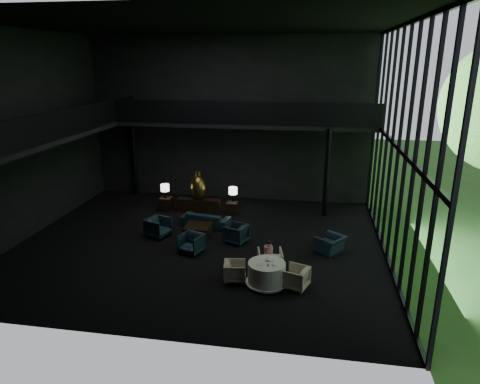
% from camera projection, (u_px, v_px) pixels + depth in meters
% --- Properties ---
extents(floor, '(14.00, 12.00, 0.02)m').
position_uv_depth(floor, '(201.00, 244.00, 16.63)').
color(floor, black).
rests_on(floor, ground).
extents(ceiling, '(14.00, 12.00, 0.02)m').
position_uv_depth(ceiling, '(195.00, 24.00, 14.26)').
color(ceiling, black).
rests_on(ceiling, ground).
extents(wall_back, '(14.00, 0.04, 8.00)m').
position_uv_depth(wall_back, '(229.00, 120.00, 21.10)').
color(wall_back, black).
rests_on(wall_back, ground).
extents(wall_front, '(14.00, 0.04, 8.00)m').
position_uv_depth(wall_front, '(131.00, 190.00, 9.79)').
color(wall_front, black).
rests_on(wall_front, ground).
extents(wall_left, '(0.04, 12.00, 8.00)m').
position_uv_depth(wall_left, '(23.00, 137.00, 16.55)').
color(wall_left, black).
rests_on(wall_left, ground).
extents(curtain_wall, '(0.20, 12.00, 8.00)m').
position_uv_depth(curtain_wall, '(399.00, 148.00, 14.35)').
color(curtain_wall, black).
rests_on(curtain_wall, ground).
extents(mezzanine_left, '(2.00, 12.00, 0.25)m').
position_uv_depth(mezzanine_left, '(46.00, 137.00, 16.39)').
color(mezzanine_left, black).
rests_on(mezzanine_left, wall_left).
extents(mezzanine_back, '(12.00, 2.00, 0.25)m').
position_uv_depth(mezzanine_back, '(246.00, 123.00, 20.00)').
color(mezzanine_back, black).
rests_on(mezzanine_back, wall_back).
extents(railing_left, '(0.06, 12.00, 1.00)m').
position_uv_depth(railing_left, '(69.00, 122.00, 16.06)').
color(railing_left, black).
rests_on(railing_left, mezzanine_left).
extents(railing_back, '(12.00, 0.06, 1.00)m').
position_uv_depth(railing_back, '(243.00, 113.00, 18.88)').
color(railing_back, black).
rests_on(railing_back, mezzanine_back).
extents(column_nw, '(0.24, 0.24, 4.00)m').
position_uv_depth(column_nw, '(134.00, 157.00, 22.20)').
color(column_nw, black).
rests_on(column_nw, floor).
extents(column_ne, '(0.24, 0.24, 4.00)m').
position_uv_depth(column_ne, '(327.00, 173.00, 19.05)').
color(column_ne, black).
rests_on(column_ne, floor).
extents(console, '(1.99, 0.45, 0.63)m').
position_uv_depth(console, '(199.00, 205.00, 20.03)').
color(console, black).
rests_on(console, floor).
extents(bronze_urn, '(0.72, 0.72, 1.34)m').
position_uv_depth(bronze_urn, '(198.00, 187.00, 19.76)').
color(bronze_urn, olive).
rests_on(bronze_urn, console).
extents(side_table_left, '(0.56, 0.56, 0.61)m').
position_uv_depth(side_table_left, '(166.00, 204.00, 20.27)').
color(side_table_left, black).
rests_on(side_table_left, floor).
extents(table_lamp_left, '(0.40, 0.40, 0.66)m').
position_uv_depth(table_lamp_left, '(165.00, 188.00, 20.00)').
color(table_lamp_left, black).
rests_on(table_lamp_left, side_table_left).
extents(side_table_right, '(0.51, 0.51, 0.56)m').
position_uv_depth(side_table_right, '(232.00, 208.00, 19.76)').
color(side_table_right, black).
rests_on(side_table_right, floor).
extents(table_lamp_right, '(0.40, 0.40, 0.66)m').
position_uv_depth(table_lamp_right, '(233.00, 191.00, 19.74)').
color(table_lamp_right, black).
rests_on(table_lamp_right, side_table_right).
extents(sofa, '(2.13, 0.95, 0.81)m').
position_uv_depth(sofa, '(206.00, 217.00, 18.30)').
color(sofa, '#18252C').
rests_on(sofa, floor).
extents(lounge_armchair_west, '(1.10, 1.14, 0.93)m').
position_uv_depth(lounge_armchair_west, '(158.00, 225.00, 17.19)').
color(lounge_armchair_west, '#2C3D4A').
rests_on(lounge_armchair_west, floor).
extents(lounge_armchair_east, '(1.01, 1.04, 0.85)m').
position_uv_depth(lounge_armchair_east, '(236.00, 232.00, 16.63)').
color(lounge_armchair_east, black).
rests_on(lounge_armchair_east, floor).
extents(lounge_armchair_south, '(1.02, 0.99, 0.83)m').
position_uv_depth(lounge_armchair_south, '(191.00, 242.00, 15.75)').
color(lounge_armchair_south, black).
rests_on(lounge_armchair_south, floor).
extents(window_armchair, '(0.98, 1.05, 0.77)m').
position_uv_depth(window_armchair, '(330.00, 242.00, 15.80)').
color(window_armchair, '#2D464C').
rests_on(window_armchair, floor).
extents(coffee_table, '(1.01, 1.01, 0.45)m').
position_uv_depth(coffee_table, '(198.00, 231.00, 17.32)').
color(coffee_table, black).
rests_on(coffee_table, floor).
extents(dining_table, '(1.35, 1.35, 0.75)m').
position_uv_depth(dining_table, '(267.00, 275.00, 13.53)').
color(dining_table, white).
rests_on(dining_table, floor).
extents(dining_chair_north, '(0.99, 0.95, 0.88)m').
position_uv_depth(dining_chair_north, '(270.00, 259.00, 14.37)').
color(dining_chair_north, '#BCB197').
rests_on(dining_chair_north, floor).
extents(dining_chair_east, '(0.88, 0.91, 0.74)m').
position_uv_depth(dining_chair_east, '(295.00, 277.00, 13.33)').
color(dining_chair_east, '#C5BB91').
rests_on(dining_chair_east, floor).
extents(dining_chair_west, '(0.66, 0.70, 0.64)m').
position_uv_depth(dining_chair_west, '(235.00, 271.00, 13.79)').
color(dining_chair_west, '#AA9D8A').
rests_on(dining_chair_west, floor).
extents(child, '(0.29, 0.29, 0.63)m').
position_uv_depth(child, '(268.00, 249.00, 14.35)').
color(child, pink).
rests_on(child, dining_chair_north).
extents(plate_a, '(0.28, 0.28, 0.01)m').
position_uv_depth(plate_a, '(260.00, 264.00, 13.29)').
color(plate_a, white).
rests_on(plate_a, dining_table).
extents(plate_b, '(0.24, 0.24, 0.01)m').
position_uv_depth(plate_b, '(272.00, 261.00, 13.53)').
color(plate_b, white).
rests_on(plate_b, dining_table).
extents(saucer, '(0.20, 0.20, 0.01)m').
position_uv_depth(saucer, '(275.00, 265.00, 13.23)').
color(saucer, white).
rests_on(saucer, dining_table).
extents(coffee_cup, '(0.09, 0.09, 0.05)m').
position_uv_depth(coffee_cup, '(273.00, 264.00, 13.22)').
color(coffee_cup, white).
rests_on(coffee_cup, saucer).
extents(cereal_bowl, '(0.17, 0.17, 0.08)m').
position_uv_depth(cereal_bowl, '(268.00, 260.00, 13.52)').
color(cereal_bowl, white).
rests_on(cereal_bowl, dining_table).
extents(cream_pot, '(0.07, 0.07, 0.07)m').
position_uv_depth(cream_pot, '(268.00, 265.00, 13.18)').
color(cream_pot, '#99999E').
rests_on(cream_pot, dining_table).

